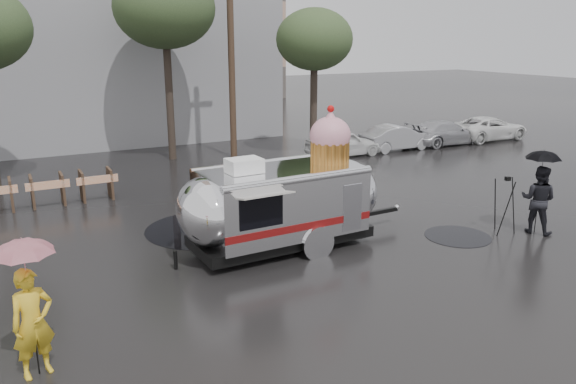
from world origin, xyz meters
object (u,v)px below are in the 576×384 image
airstream_trailer (284,199)px  tripod (506,199)px  person_right (538,200)px  person_left (33,323)px

airstream_trailer → tripod: size_ratio=4.18×
tripod → person_right: bearing=-13.3°
person_right → tripod: 0.92m
person_right → tripod: size_ratio=1.17×
airstream_trailer → person_right: bearing=-20.7°
person_left → airstream_trailer: bearing=10.9°
person_left → tripod: bearing=-10.4°
person_left → tripod: person_left is taller
person_left → person_right: (12.75, 0.96, 0.04)m
airstream_trailer → person_right: size_ratio=3.58×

